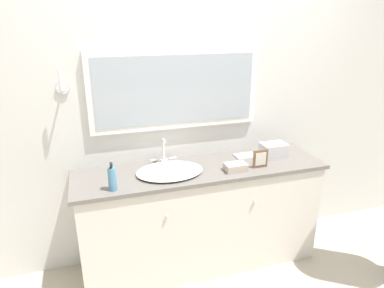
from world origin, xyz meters
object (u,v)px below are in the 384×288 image
Objects in this scene: sink_basin at (169,170)px; appliance_box at (273,150)px; picture_frame at (260,159)px; soap_bottle at (112,179)px.

sink_basin reaches higher than appliance_box.
soap_bottle is at bearing -177.82° from picture_frame.
appliance_box is (0.89, 0.05, 0.04)m from sink_basin.
sink_basin is at bearing -176.99° from appliance_box.
picture_frame is (1.11, 0.04, -0.01)m from soap_bottle.
sink_basin is 3.47× the size of picture_frame.
sink_basin is 0.70m from picture_frame.
picture_frame is at bearing 2.18° from soap_bottle.
sink_basin reaches higher than soap_bottle.
sink_basin reaches higher than picture_frame.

